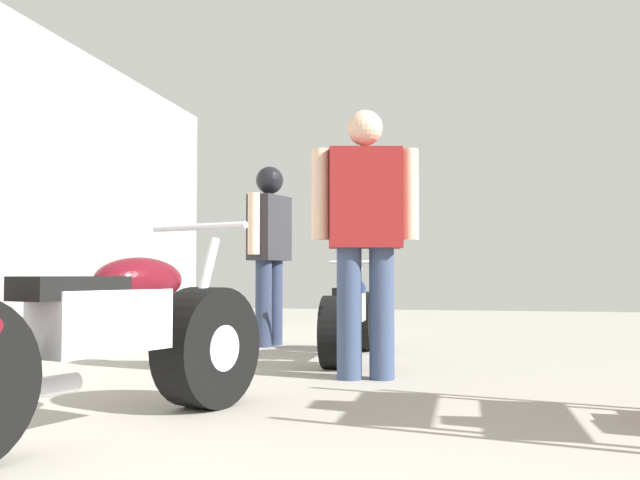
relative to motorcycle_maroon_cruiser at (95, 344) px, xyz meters
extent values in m
plane|color=#9E998E|center=(0.97, 1.27, -0.39)|extent=(19.18, 19.18, 0.00)
cylinder|color=black|center=(0.23, 0.70, -0.08)|extent=(0.41, 0.65, 0.62)
cylinder|color=silver|center=(0.23, 0.70, -0.08)|extent=(0.30, 0.30, 0.23)
cube|color=silver|center=(0.01, 0.04, 0.09)|extent=(0.41, 0.66, 0.27)
ellipsoid|color=#5B0F19|center=(0.08, 0.24, 0.27)|extent=(0.39, 0.55, 0.21)
cube|color=black|center=(-0.04, -0.13, 0.24)|extent=(0.35, 0.50, 0.10)
cylinder|color=silver|center=(0.22, 0.66, 0.21)|extent=(0.12, 0.25, 0.56)
cylinder|color=silver|center=(0.21, 0.63, 0.54)|extent=(0.58, 0.22, 0.03)
cylinder|color=silver|center=(-0.20, -0.19, -0.17)|extent=(0.25, 0.53, 0.09)
cylinder|color=black|center=(0.60, 3.49, -0.12)|extent=(0.23, 0.53, 0.53)
cylinder|color=silver|center=(0.60, 3.49, -0.12)|extent=(0.24, 0.21, 0.20)
cylinder|color=black|center=(0.63, 2.29, -0.12)|extent=(0.23, 0.53, 0.53)
cylinder|color=silver|center=(0.63, 2.29, -0.12)|extent=(0.24, 0.21, 0.20)
cube|color=silver|center=(0.62, 2.89, 0.02)|extent=(0.21, 0.53, 0.23)
ellipsoid|color=navy|center=(0.61, 3.07, 0.17)|extent=(0.22, 0.43, 0.18)
cube|color=black|center=(0.62, 2.74, 0.15)|extent=(0.19, 0.40, 0.08)
ellipsoid|color=navy|center=(0.63, 2.34, 0.04)|extent=(0.22, 0.37, 0.20)
cylinder|color=silver|center=(0.60, 3.46, 0.12)|extent=(0.05, 0.21, 0.48)
cylinder|color=silver|center=(0.60, 3.42, 0.40)|extent=(0.51, 0.04, 0.03)
cylinder|color=silver|center=(0.51, 2.64, -0.20)|extent=(0.08, 0.46, 0.07)
cylinder|color=#384766|center=(1.00, 1.84, 0.04)|extent=(0.19, 0.19, 0.85)
cylinder|color=#384766|center=(0.79, 1.79, 0.04)|extent=(0.19, 0.19, 0.85)
cube|color=maroon|center=(0.90, 1.82, 0.79)|extent=(0.52, 0.35, 0.65)
cylinder|color=beige|center=(1.18, 1.88, 0.82)|extent=(0.14, 0.14, 0.60)
cylinder|color=beige|center=(0.61, 1.75, 0.82)|extent=(0.14, 0.14, 0.60)
sphere|color=beige|center=(0.90, 1.82, 1.26)|extent=(0.24, 0.24, 0.24)
cylinder|color=#2D3851|center=(-0.33, 3.63, 0.02)|extent=(0.19, 0.19, 0.82)
cylinder|color=#2D3851|center=(-0.28, 3.83, 0.02)|extent=(0.19, 0.19, 0.82)
cube|color=#2D2D33|center=(-0.31, 3.73, 0.74)|extent=(0.35, 0.50, 0.62)
cylinder|color=beige|center=(-0.38, 3.46, 0.77)|extent=(0.14, 0.14, 0.57)
cylinder|color=beige|center=(-0.23, 4.00, 0.77)|extent=(0.14, 0.14, 0.57)
sphere|color=black|center=(-0.31, 3.73, 1.19)|extent=(0.23, 0.23, 0.23)
sphere|color=black|center=(-0.31, 3.73, 1.20)|extent=(0.27, 0.27, 0.27)
camera|label=1|loc=(1.54, -2.70, 0.29)|focal=39.00mm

